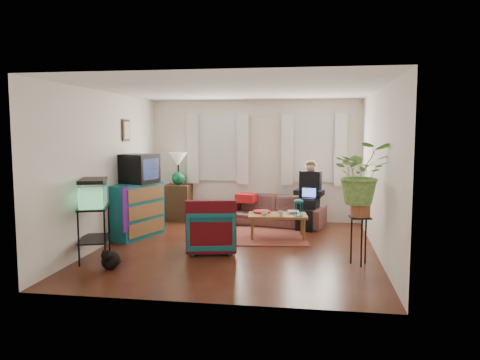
% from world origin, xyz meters
% --- Properties ---
extents(floor, '(4.50, 5.00, 0.01)m').
position_xyz_m(floor, '(0.00, 0.00, 0.00)').
color(floor, '#4F2B14').
rests_on(floor, ground).
extents(ceiling, '(4.50, 5.00, 0.01)m').
position_xyz_m(ceiling, '(0.00, 0.00, 2.60)').
color(ceiling, white).
rests_on(ceiling, wall_back).
extents(wall_back, '(4.50, 0.01, 2.60)m').
position_xyz_m(wall_back, '(0.00, 2.50, 1.30)').
color(wall_back, silver).
rests_on(wall_back, floor).
extents(wall_front, '(4.50, 0.01, 2.60)m').
position_xyz_m(wall_front, '(0.00, -2.50, 1.30)').
color(wall_front, silver).
rests_on(wall_front, floor).
extents(wall_left, '(0.01, 5.00, 2.60)m').
position_xyz_m(wall_left, '(-2.25, 0.00, 1.30)').
color(wall_left, silver).
rests_on(wall_left, floor).
extents(wall_right, '(0.01, 5.00, 2.60)m').
position_xyz_m(wall_right, '(2.25, 0.00, 1.30)').
color(wall_right, silver).
rests_on(wall_right, floor).
extents(window_left, '(1.08, 0.04, 1.38)m').
position_xyz_m(window_left, '(-0.80, 2.48, 1.55)').
color(window_left, white).
rests_on(window_left, wall_back).
extents(window_right, '(1.08, 0.04, 1.38)m').
position_xyz_m(window_right, '(1.25, 2.48, 1.55)').
color(window_right, white).
rests_on(window_right, wall_back).
extents(curtains_left, '(1.36, 0.06, 1.50)m').
position_xyz_m(curtains_left, '(-0.80, 2.40, 1.55)').
color(curtains_left, white).
rests_on(curtains_left, wall_back).
extents(curtains_right, '(1.36, 0.06, 1.50)m').
position_xyz_m(curtains_right, '(1.25, 2.40, 1.55)').
color(curtains_right, white).
rests_on(curtains_right, wall_back).
extents(picture_frame, '(0.04, 0.32, 0.40)m').
position_xyz_m(picture_frame, '(-2.21, 0.85, 1.95)').
color(picture_frame, '#3D2616').
rests_on(picture_frame, wall_left).
extents(area_rug, '(2.18, 1.83, 0.01)m').
position_xyz_m(area_rug, '(0.12, 0.96, 0.01)').
color(area_rug, brown).
rests_on(area_rug, floor).
extents(sofa, '(2.19, 1.23, 0.81)m').
position_xyz_m(sofa, '(0.45, 2.05, 0.40)').
color(sofa, brown).
rests_on(sofa, floor).
extents(seated_person, '(0.64, 0.73, 1.23)m').
position_xyz_m(seated_person, '(1.17, 1.89, 0.62)').
color(seated_person, black).
rests_on(seated_person, sofa).
extents(side_table, '(0.53, 0.53, 0.78)m').
position_xyz_m(side_table, '(-1.65, 2.30, 0.39)').
color(side_table, '#3D1F17').
rests_on(side_table, floor).
extents(table_lamp, '(0.40, 0.40, 0.71)m').
position_xyz_m(table_lamp, '(-1.65, 2.30, 1.11)').
color(table_lamp, white).
rests_on(table_lamp, side_table).
extents(dresser, '(0.87, 1.22, 0.99)m').
position_xyz_m(dresser, '(-1.99, 0.57, 0.49)').
color(dresser, '#105A64').
rests_on(dresser, floor).
extents(crt_tv, '(0.75, 0.71, 0.53)m').
position_xyz_m(crt_tv, '(-1.93, 0.67, 1.25)').
color(crt_tv, black).
rests_on(crt_tv, dresser).
extents(aquarium_stand, '(0.62, 0.82, 0.81)m').
position_xyz_m(aquarium_stand, '(-2.00, -1.00, 0.41)').
color(aquarium_stand, black).
rests_on(aquarium_stand, floor).
extents(aquarium, '(0.56, 0.75, 0.43)m').
position_xyz_m(aquarium, '(-2.00, -1.00, 1.03)').
color(aquarium, '#7FD899').
rests_on(aquarium, aquarium_stand).
extents(black_cat, '(0.24, 0.37, 0.31)m').
position_xyz_m(black_cat, '(-1.55, -1.44, 0.16)').
color(black_cat, black).
rests_on(black_cat, floor).
extents(armchair, '(0.89, 0.85, 0.78)m').
position_xyz_m(armchair, '(-0.37, -0.23, 0.39)').
color(armchair, '#106063').
rests_on(armchair, floor).
extents(serape_throw, '(0.80, 0.34, 0.64)m').
position_xyz_m(serape_throw, '(-0.31, -0.52, 0.55)').
color(serape_throw, '#9E0A0A').
rests_on(serape_throw, armchair).
extents(coffee_table, '(1.11, 0.69, 0.44)m').
position_xyz_m(coffee_table, '(0.62, 0.88, 0.22)').
color(coffee_table, brown).
rests_on(coffee_table, floor).
extents(cup_a, '(0.13, 0.13, 0.09)m').
position_xyz_m(cup_a, '(0.39, 0.76, 0.48)').
color(cup_a, white).
rests_on(cup_a, coffee_table).
extents(cup_b, '(0.11, 0.11, 0.09)m').
position_xyz_m(cup_b, '(0.68, 0.71, 0.48)').
color(cup_b, beige).
rests_on(cup_b, coffee_table).
extents(bowl, '(0.23, 0.23, 0.05)m').
position_xyz_m(bowl, '(0.89, 1.00, 0.46)').
color(bowl, white).
rests_on(bowl, coffee_table).
extents(snack_tray, '(0.36, 0.36, 0.04)m').
position_xyz_m(snack_tray, '(0.32, 0.99, 0.45)').
color(snack_tray, '#B21414').
rests_on(snack_tray, coffee_table).
extents(birdcage, '(0.19, 0.19, 0.31)m').
position_xyz_m(birdcage, '(0.99, 0.77, 0.59)').
color(birdcage, '#115B6B').
rests_on(birdcage, coffee_table).
extents(plant_stand, '(0.34, 0.34, 0.71)m').
position_xyz_m(plant_stand, '(1.92, -0.66, 0.36)').
color(plant_stand, black).
rests_on(plant_stand, floor).
extents(potted_plant, '(0.90, 0.81, 0.90)m').
position_xyz_m(potted_plant, '(1.92, -0.66, 1.20)').
color(potted_plant, '#599947').
rests_on(potted_plant, plant_stand).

